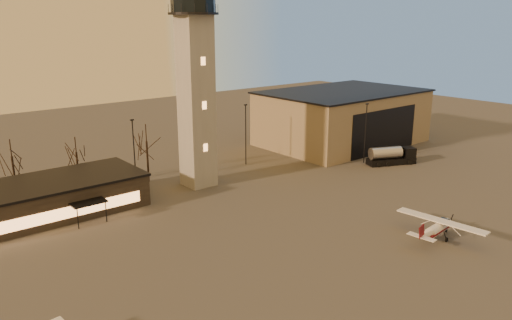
{
  "coord_description": "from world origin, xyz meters",
  "views": [
    {
      "loc": [
        -37.91,
        -29.02,
        23.24
      ],
      "look_at": [
        -3.16,
        13.0,
        7.97
      ],
      "focal_mm": 35.0,
      "sensor_mm": 36.0,
      "label": 1
    }
  ],
  "objects_px": {
    "hangar": "(342,117)",
    "control_tower": "(195,72)",
    "cessna_front": "(439,229)",
    "terminal": "(38,200)",
    "fuel_truck": "(391,157)"
  },
  "relations": [
    {
      "from": "control_tower",
      "to": "cessna_front",
      "type": "distance_m",
      "value": 37.46
    },
    {
      "from": "cessna_front",
      "to": "hangar",
      "type": "bearing_deg",
      "value": 49.33
    },
    {
      "from": "terminal",
      "to": "cessna_front",
      "type": "height_order",
      "value": "terminal"
    },
    {
      "from": "control_tower",
      "to": "hangar",
      "type": "relative_size",
      "value": 1.07
    },
    {
      "from": "control_tower",
      "to": "hangar",
      "type": "height_order",
      "value": "control_tower"
    },
    {
      "from": "hangar",
      "to": "cessna_front",
      "type": "height_order",
      "value": "hangar"
    },
    {
      "from": "control_tower",
      "to": "terminal",
      "type": "relative_size",
      "value": 1.28
    },
    {
      "from": "terminal",
      "to": "fuel_truck",
      "type": "bearing_deg",
      "value": -14.23
    },
    {
      "from": "hangar",
      "to": "control_tower",
      "type": "bearing_deg",
      "value": -173.69
    },
    {
      "from": "control_tower",
      "to": "terminal",
      "type": "xyz_separation_m",
      "value": [
        -21.99,
        1.98,
        -14.17
      ]
    },
    {
      "from": "control_tower",
      "to": "cessna_front",
      "type": "xyz_separation_m",
      "value": [
        10.23,
        -32.6,
        -15.36
      ]
    },
    {
      "from": "hangar",
      "to": "fuel_truck",
      "type": "relative_size",
      "value": 3.64
    },
    {
      "from": "terminal",
      "to": "fuel_truck",
      "type": "height_order",
      "value": "terminal"
    },
    {
      "from": "control_tower",
      "to": "terminal",
      "type": "bearing_deg",
      "value": 174.85
    },
    {
      "from": "hangar",
      "to": "terminal",
      "type": "bearing_deg",
      "value": -178.03
    }
  ]
}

